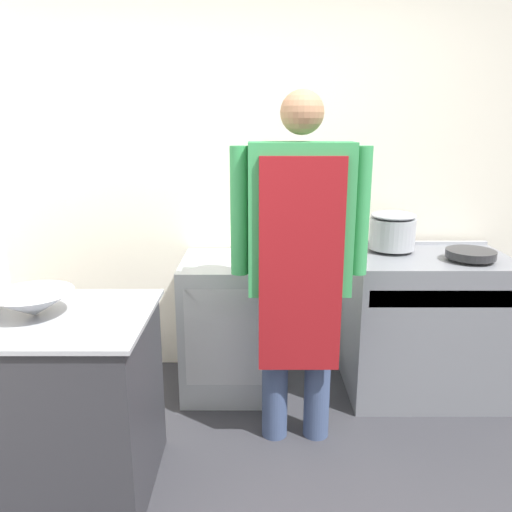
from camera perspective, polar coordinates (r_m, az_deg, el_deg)
The scene contains 8 objects.
wall_back at distance 3.35m, azimuth -1.06°, elevation 9.21°, with size 8.00×0.05×2.70m.
prep_counter at distance 2.61m, azimuth -24.99°, elevation -15.10°, with size 1.19×0.71×0.87m.
stove at distance 3.35m, azimuth 18.68°, elevation -7.43°, with size 0.95×0.65×0.92m.
fridge_unit at distance 3.23m, azimuth -2.72°, elevation -7.89°, with size 0.62×0.61×0.86m.
person_cook at distance 2.52m, azimuth 4.93°, elevation 0.61°, with size 0.69×0.24×1.84m.
mixing_bowl at distance 2.37m, azimuth -24.14°, elevation -5.03°, with size 0.35×0.35×0.11m.
stock_pot at distance 3.23m, azimuth 15.30°, elevation 2.89°, with size 0.28×0.28×0.23m.
saute_pan at distance 3.17m, azimuth 23.29°, elevation 0.23°, with size 0.28×0.28×0.05m.
Camera 1 is at (0.06, -1.56, 1.68)m, focal length 35.00 mm.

